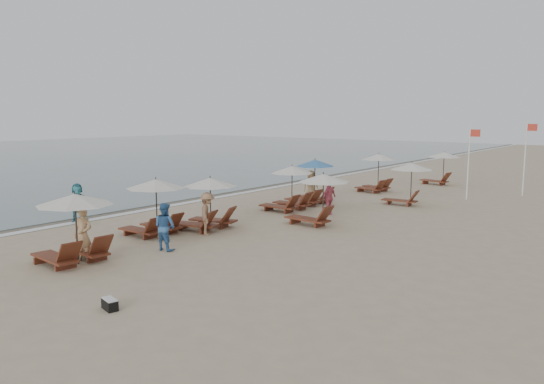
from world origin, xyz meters
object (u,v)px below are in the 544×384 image
Objects in this scene: lounger_station_5 at (375,173)px; beachgoer_mid_a at (165,227)px; beachgoer_mid_b at (207,214)px; flag_pole_near at (469,159)px; beachgoer_far_b at (311,186)px; lounger_station_1 at (153,206)px; lounger_station_2 at (206,205)px; lounger_station_4 at (311,184)px; inland_station_0 at (316,195)px; inland_station_1 at (407,178)px; beachgoer_far_a at (329,198)px; inland_station_2 at (440,164)px; beachgoer_near at (83,235)px; lounger_station_0 at (72,228)px; lounger_station_3 at (288,190)px; duffel_bag at (110,304)px; waterline_walker at (78,202)px.

lounger_station_5 reaches higher than beachgoer_mid_a.
beachgoer_mid_b is (0.17, -14.97, -0.33)m from lounger_station_5.
beachgoer_far_b is at bearing -139.17° from flag_pole_near.
lounger_station_1 is 0.97× the size of lounger_station_2.
lounger_station_4 reaches higher than inland_station_0.
flag_pole_near reaches higher than lounger_station_5.
inland_station_1 is 5.27m from beachgoer_far_a.
inland_station_2 reaches higher than beachgoer_near.
inland_station_1 is (3.93, 17.04, 0.29)m from lounger_station_0.
lounger_station_3 is 1.49× the size of beachgoer_mid_b.
lounger_station_2 is 6.30m from beachgoer_far_a.
duffel_bag is (4.05, -22.34, -1.04)m from lounger_station_5.
lounger_station_4 is 6.33m from lounger_station_5.
waterline_walker is (-5.63, -10.26, -0.22)m from lounger_station_4.
lounger_station_1 is 4.09m from beachgoer_near.
inland_station_1 reaches higher than duffel_bag.
lounger_station_1 is at bearing 89.34° from beachgoer_mid_b.
inland_station_1 reaches higher than beachgoer_mid_a.
lounger_station_4 is 0.94× the size of inland_station_2.
beachgoer_far_a is (2.26, 0.21, -0.20)m from lounger_station_3.
beachgoer_far_b is (0.36, 10.79, -0.29)m from lounger_station_1.
lounger_station_5 is (0.47, 8.61, 0.14)m from lounger_station_3.
beachgoer_far_a is 3.06× the size of duffel_bag.
beachgoer_far_a is at bearing 67.48° from lounger_station_2.
duffel_bag is (5.19, -16.85, -0.72)m from beachgoer_far_b.
lounger_station_4 is 5.07m from inland_station_1.
beachgoer_mid_a is (1.32, -11.31, -0.24)m from lounger_station_4.
inland_station_1 is 1.55× the size of beachgoer_far_a.
lounger_station_4 is 11.39m from beachgoer_mid_a.
inland_station_0 is at bearing -87.75° from inland_station_2.
lounger_station_4 is at bearing -106.62° from beachgoer_far_b.
duffel_bag is 0.13× the size of flag_pole_near.
inland_station_2 is (2.30, 26.36, 0.23)m from lounger_station_0.
beachgoer_mid_a is 2.69m from beachgoer_mid_b.
lounger_station_5 is at bearing 103.49° from inland_station_0.
inland_station_2 is 23.85m from waterline_walker.
lounger_station_2 is 20.22m from inland_station_2.
lounger_station_0 is at bearing -102.99° from inland_station_1.
lounger_station_5 reaches higher than waterline_walker.
lounger_station_1 is at bearing -126.76° from inland_station_0.
lounger_station_2 is 1.58× the size of beachgoer_mid_a.
lounger_station_3 is at bearing -85.96° from lounger_station_4.
lounger_station_0 is at bearing 65.97° from beachgoer_mid_a.
beachgoer_near is (1.19, -3.90, -0.27)m from lounger_station_1.
beachgoer_near is at bearing -92.13° from waterline_walker.
inland_station_2 is 1.53× the size of beachgoer_near.
inland_station_2 reaches higher than beachgoer_mid_a.
beachgoer_mid_a is (1.16, -8.99, -0.20)m from lounger_station_3.
beachgoer_far_b is 3.16× the size of duffel_bag.
inland_station_0 is 10.58m from waterline_walker.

